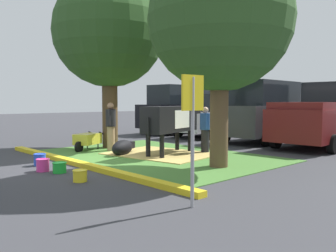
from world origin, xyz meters
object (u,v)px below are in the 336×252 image
(shade_tree_right, at_px, (220,19))
(bucket_green, at_px, (59,167))
(bucket_blue, at_px, (40,159))
(pickup_truck_maroon, at_px, (325,117))
(wheelbarrow, at_px, (87,139))
(sedan_silver, at_px, (212,116))
(person_visitor_near, at_px, (111,125))
(calf_lying, at_px, (123,148))
(suv_dark_grey, at_px, (264,111))
(suv_black, at_px, (179,109))
(bucket_pink, at_px, (43,165))
(bucket_yellow, at_px, (80,175))
(shade_tree_left, at_px, (109,32))
(cow_holstein, at_px, (172,119))
(parking_sign, at_px, (193,115))
(person_handler, at_px, (205,129))

(shade_tree_right, bearing_deg, bucket_green, -122.33)
(bucket_blue, distance_m, pickup_truck_maroon, 10.19)
(wheelbarrow, relative_size, bucket_blue, 4.79)
(shade_tree_right, xyz_separation_m, sedan_silver, (-5.35, 6.07, -2.75))
(person_visitor_near, bearing_deg, calf_lying, -13.81)
(suv_dark_grey, bearing_deg, suv_black, 177.05)
(bucket_pink, bearing_deg, bucket_yellow, 3.60)
(shade_tree_left, relative_size, bucket_pink, 19.03)
(cow_holstein, relative_size, suv_black, 0.66)
(bucket_green, relative_size, sedan_silver, 0.08)
(shade_tree_left, bearing_deg, person_visitor_near, -32.15)
(suv_black, bearing_deg, wheelbarrow, -68.80)
(shade_tree_right, height_order, bucket_green, shade_tree_right)
(calf_lying, xyz_separation_m, bucket_green, (1.26, -2.75, -0.10))
(wheelbarrow, bearing_deg, parking_sign, -17.38)
(wheelbarrow, relative_size, pickup_truck_maroon, 0.29)
(person_visitor_near, relative_size, bucket_green, 4.87)
(bucket_yellow, xyz_separation_m, sedan_silver, (-4.41, 9.51, 0.85))
(bucket_yellow, bearing_deg, calf_lying, 130.37)
(calf_lying, bearing_deg, wheelbarrow, -170.91)
(wheelbarrow, distance_m, parking_sign, 7.44)
(wheelbarrow, xyz_separation_m, pickup_truck_maroon, (5.01, 7.18, 0.73))
(cow_holstein, height_order, suv_dark_grey, suv_dark_grey)
(person_visitor_near, xyz_separation_m, bucket_pink, (1.86, -3.22, -0.73))
(bucket_green, bearing_deg, bucket_yellow, -5.41)
(pickup_truck_maroon, bearing_deg, cow_holstein, -112.72)
(person_handler, distance_m, bucket_pink, 5.26)
(cow_holstein, bearing_deg, bucket_blue, -103.36)
(calf_lying, distance_m, person_handler, 2.72)
(person_handler, distance_m, bucket_blue, 5.16)
(shade_tree_right, bearing_deg, person_visitor_near, -175.79)
(person_handler, height_order, sedan_silver, sedan_silver)
(suv_dark_grey, bearing_deg, bucket_yellow, -80.65)
(cow_holstein, distance_m, bucket_pink, 4.31)
(bucket_yellow, height_order, suv_dark_grey, suv_dark_grey)
(person_visitor_near, bearing_deg, parking_sign, -23.21)
(cow_holstein, relative_size, pickup_truck_maroon, 0.56)
(shade_tree_left, xyz_separation_m, person_visitor_near, (0.71, -0.45, -3.26))
(shade_tree_right, bearing_deg, person_handler, 139.32)
(person_visitor_near, height_order, sedan_silver, sedan_silver)
(bucket_blue, distance_m, bucket_green, 1.27)
(shade_tree_left, distance_m, bucket_yellow, 6.81)
(shade_tree_left, bearing_deg, cow_holstein, 11.25)
(wheelbarrow, distance_m, pickup_truck_maroon, 8.78)
(suv_black, bearing_deg, shade_tree_right, -38.93)
(pickup_truck_maroon, bearing_deg, sedan_silver, -177.24)
(suv_black, distance_m, pickup_truck_maroon, 7.81)
(cow_holstein, height_order, suv_black, suv_black)
(person_handler, xyz_separation_m, bucket_blue, (-1.48, -4.90, -0.64))
(wheelbarrow, bearing_deg, sedan_silver, 92.29)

